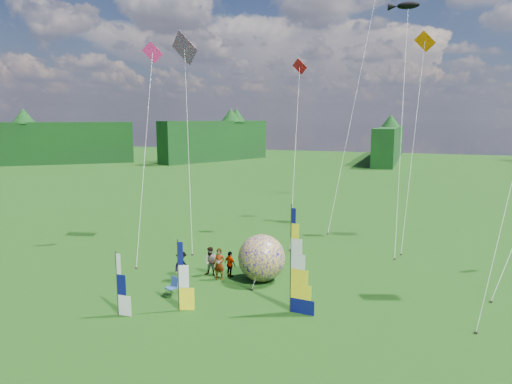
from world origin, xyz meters
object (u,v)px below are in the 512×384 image
(side_banner_left, at_px, (178,276))
(spectator_a, at_px, (219,264))
(spectator_b, at_px, (211,261))
(spectator_c, at_px, (182,266))
(spectator_d, at_px, (230,264))
(kite_whale, at_px, (403,105))
(bol_inflatable, at_px, (262,258))
(feather_banner_main, at_px, (291,261))
(side_banner_far, at_px, (117,284))
(camp_chair, at_px, (171,287))

(side_banner_left, xyz_separation_m, spectator_a, (0.06, 4.52, -0.79))
(spectator_b, distance_m, spectator_c, 1.75)
(side_banner_left, xyz_separation_m, spectator_d, (0.46, 5.14, -0.93))
(kite_whale, bearing_deg, side_banner_left, -115.94)
(bol_inflatable, height_order, spectator_c, bol_inflatable)
(spectator_c, bearing_deg, feather_banner_main, -94.27)
(side_banner_far, xyz_separation_m, spectator_d, (2.88, 6.54, -0.73))
(bol_inflatable, bearing_deg, spectator_b, -176.01)
(side_banner_far, xyz_separation_m, camp_chair, (1.13, 2.91, -1.01))
(feather_banner_main, xyz_separation_m, side_banner_far, (-7.46, -3.05, -1.03))
(spectator_d, bearing_deg, spectator_b, 35.05)
(side_banner_far, relative_size, spectator_c, 1.79)
(spectator_a, xyz_separation_m, kite_whale, (8.95, 14.22, 9.16))
(spectator_b, bearing_deg, spectator_a, -32.51)
(feather_banner_main, relative_size, spectator_c, 3.03)
(side_banner_far, distance_m, spectator_b, 6.63)
(feather_banner_main, distance_m, side_banner_left, 5.36)
(spectator_b, xyz_separation_m, spectator_d, (1.13, 0.17, -0.10))
(feather_banner_main, xyz_separation_m, spectator_d, (-4.58, 3.49, -1.76))
(bol_inflatable, bearing_deg, side_banner_left, -114.66)
(side_banner_far, height_order, spectator_a, side_banner_far)
(feather_banner_main, height_order, side_banner_left, feather_banner_main)
(spectator_c, bearing_deg, side_banner_left, -140.24)
(side_banner_far, bearing_deg, spectator_a, 66.03)
(side_banner_far, xyz_separation_m, spectator_b, (1.76, 6.37, -0.63))
(bol_inflatable, xyz_separation_m, spectator_a, (-2.32, -0.65, -0.42))
(feather_banner_main, relative_size, bol_inflatable, 1.89)
(side_banner_left, height_order, spectator_a, side_banner_left)
(spectator_a, height_order, camp_chair, spectator_a)
(spectator_c, bearing_deg, spectator_d, -47.34)
(spectator_c, distance_m, camp_chair, 2.36)
(side_banner_left, relative_size, bol_inflatable, 1.27)
(spectator_d, bearing_deg, spectator_a, 82.86)
(side_banner_far, bearing_deg, bol_inflatable, 52.62)
(side_banner_far, distance_m, camp_chair, 3.28)
(side_banner_left, xyz_separation_m, spectator_b, (-0.67, 4.96, -0.84))
(camp_chair, bearing_deg, spectator_d, 84.86)
(spectator_b, bearing_deg, kite_whale, 53.73)
(spectator_a, relative_size, kite_whale, 0.09)
(side_banner_far, relative_size, kite_whale, 0.15)
(camp_chair, bearing_deg, bol_inflatable, 65.65)
(bol_inflatable, height_order, camp_chair, bol_inflatable)
(feather_banner_main, bearing_deg, bol_inflatable, 132.83)
(camp_chair, distance_m, kite_whale, 22.25)
(feather_banner_main, relative_size, side_banner_left, 1.49)
(spectator_b, bearing_deg, side_banner_left, -83.56)
(kite_whale, bearing_deg, bol_inflatable, -116.32)
(side_banner_far, xyz_separation_m, spectator_a, (2.48, 5.93, -0.58))
(camp_chair, bearing_deg, spectator_b, 100.34)
(kite_whale, bearing_deg, side_banner_far, -119.84)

